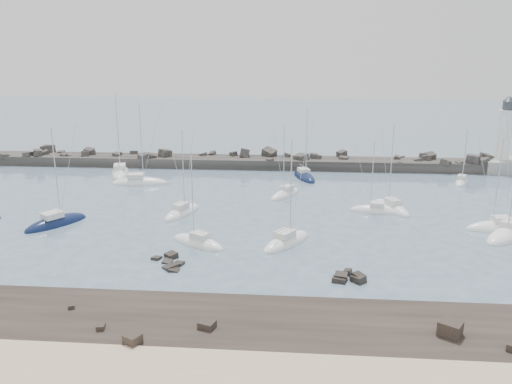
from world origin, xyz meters
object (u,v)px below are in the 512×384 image
at_px(sailboat_10, 391,208).
at_px(sailboat_4, 139,183).
at_px(lighthouse, 502,155).
at_px(sailboat_8, 304,177).
at_px(sailboat_11, 510,235).
at_px(sailboat_13, 56,224).
at_px(sailboat_1, 120,173).
at_px(sailboat_9, 374,211).
at_px(sailboat_7, 287,242).
at_px(sailboat_5, 198,243).
at_px(sailboat_3, 182,213).
at_px(sailboat_12, 461,182).
at_px(sailboat_14, 497,228).
at_px(sailboat_6, 286,195).

bearing_deg(sailboat_10, sailboat_4, 164.26).
relative_size(lighthouse, sailboat_8, 1.10).
bearing_deg(sailboat_11, sailboat_13, -179.58).
xyz_separation_m(sailboat_1, sailboat_4, (5.61, -6.69, -0.01)).
xyz_separation_m(sailboat_11, sailboat_13, (-56.24, -0.41, 0.01)).
xyz_separation_m(sailboat_1, sailboat_9, (42.81, -19.29, -0.02)).
distance_m(sailboat_7, sailboat_8, 32.07).
height_order(sailboat_5, sailboat_7, sailboat_7).
relative_size(sailboat_5, sailboat_10, 0.92).
xyz_separation_m(sailboat_1, sailboat_3, (16.48, -22.20, -0.02)).
relative_size(sailboat_4, sailboat_12, 1.50).
height_order(sailboat_4, sailboat_13, sailboat_4).
height_order(lighthouse, sailboat_14, lighthouse).
distance_m(sailboat_1, sailboat_14, 62.35).
distance_m(sailboat_7, sailboat_10, 20.32).
bearing_deg(sailboat_12, sailboat_9, -134.42).
distance_m(sailboat_1, sailboat_4, 8.73).
bearing_deg(sailboat_4, sailboat_13, -101.15).
height_order(lighthouse, sailboat_6, lighthouse).
distance_m(sailboat_10, sailboat_14, 13.82).
bearing_deg(sailboat_1, sailboat_11, -25.59).
xyz_separation_m(sailboat_4, sailboat_12, (54.25, 4.81, -0.00)).
xyz_separation_m(lighthouse, sailboat_11, (-12.30, -35.75, -2.95)).
height_order(lighthouse, sailboat_7, lighthouse).
relative_size(sailboat_6, sailboat_8, 0.89).
distance_m(sailboat_6, sailboat_14, 29.77).
height_order(sailboat_9, sailboat_10, sailboat_10).
xyz_separation_m(sailboat_4, sailboat_10, (39.71, -11.19, 0.00)).
bearing_deg(sailboat_1, sailboat_5, -57.99).
height_order(sailboat_7, sailboat_12, sailboat_7).
bearing_deg(sailboat_8, lighthouse, 12.99).
relative_size(sailboat_8, sailboat_11, 0.85).
distance_m(sailboat_6, sailboat_10, 16.08).
xyz_separation_m(sailboat_7, sailboat_9, (11.84, 12.98, -0.01)).
height_order(sailboat_7, sailboat_10, sailboat_7).
height_order(sailboat_5, sailboat_9, sailboat_5).
bearing_deg(sailboat_12, sailboat_7, -133.57).
distance_m(sailboat_1, sailboat_11, 63.92).
height_order(sailboat_3, sailboat_5, sailboat_3).
relative_size(sailboat_1, sailboat_6, 1.32).
height_order(sailboat_1, sailboat_9, sailboat_1).
xyz_separation_m(sailboat_3, sailboat_12, (43.38, 20.32, 0.00)).
distance_m(sailboat_5, sailboat_11, 37.26).
bearing_deg(sailboat_6, sailboat_14, -26.40).
height_order(sailboat_3, sailboat_6, sailboat_3).
height_order(lighthouse, sailboat_5, lighthouse).
xyz_separation_m(sailboat_6, sailboat_14, (26.66, -13.24, 0.01)).
distance_m(sailboat_4, sailboat_11, 56.08).
height_order(sailboat_13, sailboat_14, sailboat_13).
height_order(sailboat_4, sailboat_8, sailboat_4).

